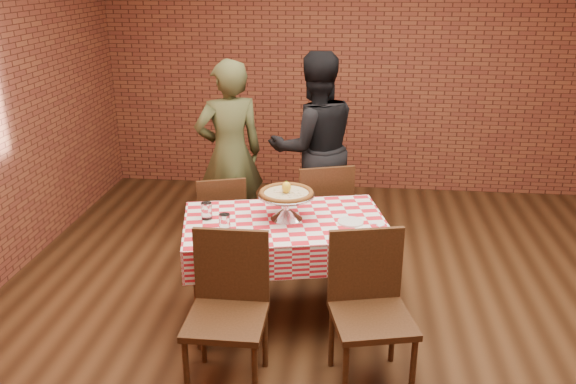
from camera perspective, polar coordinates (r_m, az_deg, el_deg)
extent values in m
plane|color=black|center=(4.25, 5.80, -13.50)|extent=(6.00, 6.00, 0.00)
plane|color=brown|center=(6.58, 6.65, 12.44)|extent=(5.50, 0.00, 5.50)
cube|color=#452714|center=(4.25, -0.28, -7.46)|extent=(1.49, 1.09, 0.75)
cylinder|color=#C6B68C|center=(4.04, -0.15, -0.16)|extent=(0.51, 0.51, 0.03)
ellipsoid|color=yellow|center=(4.03, -0.16, 0.45)|extent=(0.09, 0.09, 0.08)
cylinder|color=white|center=(3.92, -6.07, -2.93)|extent=(0.09, 0.09, 0.12)
cylinder|color=white|center=(4.12, -7.78, -1.80)|extent=(0.09, 0.09, 0.12)
cylinder|color=white|center=(4.06, 6.00, -2.86)|extent=(0.21, 0.21, 0.01)
cube|color=white|center=(4.04, 8.84, -3.16)|extent=(0.06, 0.06, 0.00)
cube|color=white|center=(4.07, 8.10, -2.94)|extent=(0.05, 0.04, 0.00)
cube|color=silver|center=(4.34, -0.49, -0.21)|extent=(0.13, 0.12, 0.14)
imported|color=#444727|center=(5.29, -5.59, 3.60)|extent=(0.72, 0.63, 1.67)
imported|color=black|center=(5.37, 2.55, 4.23)|extent=(1.01, 0.90, 1.72)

